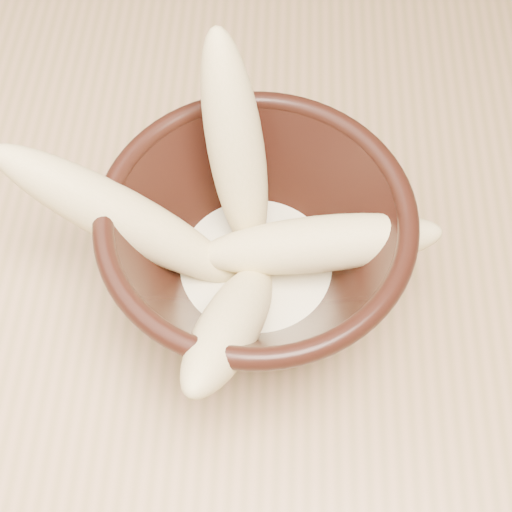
{
  "coord_description": "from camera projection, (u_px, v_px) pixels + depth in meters",
  "views": [
    {
      "loc": [
        0.21,
        -0.3,
        1.24
      ],
      "look_at": [
        0.2,
        -0.05,
        0.81
      ],
      "focal_mm": 50.0,
      "sensor_mm": 36.0,
      "label": 1
    }
  ],
  "objects": [
    {
      "name": "banana_front",
      "position": [
        231.0,
        325.0,
        0.45
      ],
      "size": [
        0.08,
        0.15,
        0.11
      ],
      "primitive_type": "ellipsoid",
      "rotation": [
        1.03,
        0.0,
        -0.29
      ],
      "color": "#D1C47C",
      "rests_on": "bowl"
    },
    {
      "name": "banana_upright",
      "position": [
        236.0,
        147.0,
        0.48
      ],
      "size": [
        0.07,
        0.12,
        0.16
      ],
      "primitive_type": "ellipsoid",
      "rotation": [
        0.52,
        0.0,
        3.46
      ],
      "color": "#D1C47C",
      "rests_on": "bowl"
    },
    {
      "name": "bowl",
      "position": [
        256.0,
        249.0,
        0.49
      ],
      "size": [
        0.21,
        0.21,
        0.11
      ],
      "rotation": [
        0.0,
        0.0,
        0.35
      ],
      "color": "black",
      "rests_on": "table"
    },
    {
      "name": "banana_across",
      "position": [
        317.0,
        244.0,
        0.48
      ],
      "size": [
        0.17,
        0.05,
        0.07
      ],
      "primitive_type": "ellipsoid",
      "rotation": [
        1.39,
        0.0,
        1.62
      ],
      "color": "#D1C47C",
      "rests_on": "bowl"
    },
    {
      "name": "table",
      "position": [
        44.0,
        273.0,
        0.65
      ],
      "size": [
        1.2,
        0.8,
        0.75
      ],
      "color": "tan",
      "rests_on": "ground"
    },
    {
      "name": "milk_puddle",
      "position": [
        256.0,
        269.0,
        0.52
      ],
      "size": [
        0.12,
        0.12,
        0.02
      ],
      "primitive_type": "cylinder",
      "color": "#F4ECC4",
      "rests_on": "bowl"
    },
    {
      "name": "banana_left",
      "position": [
        123.0,
        218.0,
        0.47
      ],
      "size": [
        0.18,
        0.07,
        0.13
      ],
      "primitive_type": "ellipsoid",
      "rotation": [
        0.98,
        0.0,
        -1.76
      ],
      "color": "#D1C47C",
      "rests_on": "bowl"
    }
  ]
}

